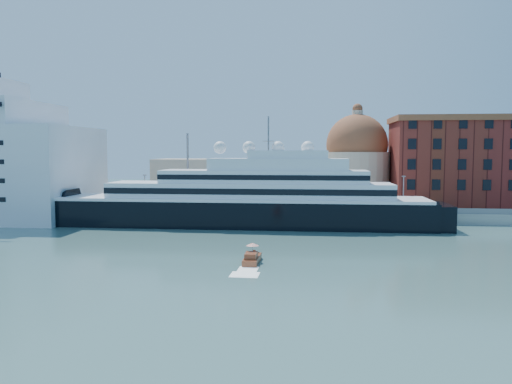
# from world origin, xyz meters

# --- Properties ---
(ground) EXTENTS (400.00, 400.00, 0.00)m
(ground) POSITION_xyz_m (0.00, 0.00, 0.00)
(ground) COLOR #335959
(ground) RESTS_ON ground
(quay) EXTENTS (180.00, 10.00, 2.50)m
(quay) POSITION_xyz_m (0.00, 34.00, 1.25)
(quay) COLOR gray
(quay) RESTS_ON ground
(land) EXTENTS (260.00, 72.00, 2.00)m
(land) POSITION_xyz_m (0.00, 75.00, 1.00)
(land) COLOR slate
(land) RESTS_ON ground
(quay_fence) EXTENTS (180.00, 0.10, 1.20)m
(quay_fence) POSITION_xyz_m (0.00, 29.50, 3.10)
(quay_fence) COLOR slate
(quay_fence) RESTS_ON quay
(superyacht) EXTENTS (92.38, 12.81, 27.61)m
(superyacht) POSITION_xyz_m (-8.66, 23.00, 4.76)
(superyacht) COLOR black
(superyacht) RESTS_ON ground
(service_barge) EXTENTS (11.71, 6.36, 2.51)m
(service_barge) POSITION_xyz_m (-35.00, 22.83, 0.72)
(service_barge) COLOR white
(service_barge) RESTS_ON ground
(water_taxi) EXTENTS (2.21, 6.31, 2.98)m
(water_taxi) POSITION_xyz_m (0.77, -12.65, 0.72)
(water_taxi) COLOR maroon
(water_taxi) RESTS_ON ground
(warehouse) EXTENTS (43.00, 19.00, 23.25)m
(warehouse) POSITION_xyz_m (52.00, 52.00, 13.79)
(warehouse) COLOR maroon
(warehouse) RESTS_ON land
(church) EXTENTS (66.00, 18.00, 25.50)m
(church) POSITION_xyz_m (6.39, 57.72, 10.91)
(church) COLOR beige
(church) RESTS_ON land
(lamp_posts) EXTENTS (120.80, 2.40, 18.00)m
(lamp_posts) POSITION_xyz_m (-12.67, 32.27, 9.84)
(lamp_posts) COLOR slate
(lamp_posts) RESTS_ON quay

